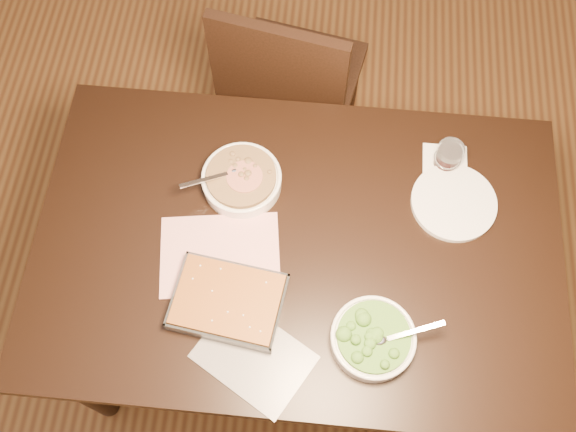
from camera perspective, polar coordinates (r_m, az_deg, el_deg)
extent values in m
plane|color=#452713|center=(2.41, 0.62, -9.21)|extent=(4.00, 4.00, 0.00)
cube|color=black|center=(1.72, 0.85, -2.72)|extent=(1.40, 0.90, 0.04)
cube|color=black|center=(1.78, 0.82, -3.56)|extent=(1.26, 0.76, 0.08)
cylinder|color=black|center=(2.09, -18.02, -14.41)|extent=(0.07, 0.07, 0.71)
cylinder|color=black|center=(2.07, 17.96, -17.58)|extent=(0.07, 0.07, 0.71)
cylinder|color=black|center=(2.31, -14.02, 3.72)|extent=(0.07, 0.07, 0.71)
cylinder|color=black|center=(2.29, 17.23, 1.12)|extent=(0.07, 0.07, 0.71)
cube|color=#B4333E|center=(1.69, -6.07, -3.44)|extent=(0.34, 0.27, 0.01)
cube|color=#282830|center=(1.61, -3.04, -12.39)|extent=(0.33, 0.30, 0.00)
cube|color=white|center=(1.85, 13.77, 4.53)|extent=(0.12, 0.12, 0.00)
cylinder|color=white|center=(1.76, -4.11, 3.11)|extent=(0.22, 0.22, 0.04)
torus|color=white|center=(1.74, -4.17, 3.49)|extent=(0.22, 0.22, 0.01)
cylinder|color=#3A230F|center=(1.73, -4.18, 3.55)|extent=(0.19, 0.19, 0.02)
cube|color=silver|center=(1.71, -6.20, 2.90)|extent=(0.12, 0.08, 0.04)
cylinder|color=maroon|center=(1.72, -3.89, 3.53)|extent=(0.10, 0.10, 0.00)
cylinder|color=white|center=(1.61, 7.52, -10.81)|extent=(0.21, 0.21, 0.04)
torus|color=white|center=(1.59, 7.62, -10.61)|extent=(0.21, 0.21, 0.01)
cylinder|color=#204810|center=(1.59, 7.64, -10.58)|extent=(0.18, 0.18, 0.02)
cube|color=silver|center=(1.58, 10.00, -9.89)|extent=(0.13, 0.05, 0.04)
cube|color=silver|center=(1.65, -5.29, -7.80)|extent=(0.30, 0.24, 0.01)
cube|color=#5F220D|center=(1.62, -5.36, -7.55)|extent=(0.28, 0.22, 0.04)
cube|color=silver|center=(1.65, -4.46, -4.46)|extent=(0.27, 0.04, 0.04)
cube|color=silver|center=(1.60, -6.29, -10.80)|extent=(0.27, 0.04, 0.04)
cube|color=silver|center=(1.61, -0.74, -8.65)|extent=(0.03, 0.20, 0.04)
cube|color=silver|center=(1.65, -9.83, -6.49)|extent=(0.03, 0.20, 0.04)
cylinder|color=black|center=(1.83, 13.99, 5.01)|extent=(0.07, 0.07, 0.06)
cylinder|color=silver|center=(1.79, 14.28, 5.67)|extent=(0.07, 0.07, 0.02)
cylinder|color=silver|center=(1.80, 14.51, 1.17)|extent=(0.23, 0.23, 0.02)
cube|color=black|center=(2.35, 0.64, 12.08)|extent=(0.51, 0.51, 0.04)
cylinder|color=black|center=(2.62, 5.74, 11.18)|extent=(0.04, 0.04, 0.42)
cylinder|color=black|center=(2.42, 3.56, 4.38)|extent=(0.04, 0.04, 0.42)
cylinder|color=black|center=(2.67, -2.17, 13.09)|extent=(0.04, 0.04, 0.42)
cylinder|color=black|center=(2.48, -4.79, 6.54)|extent=(0.04, 0.04, 0.42)
cube|color=black|center=(2.04, -0.88, 12.00)|extent=(0.43, 0.12, 0.46)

